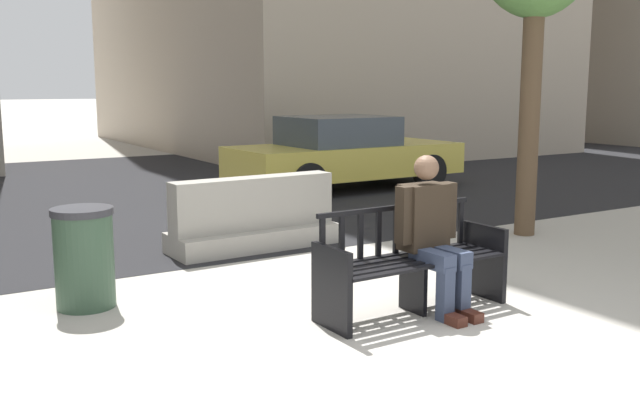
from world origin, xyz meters
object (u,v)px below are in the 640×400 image
trash_bin (84,257)px  jersey_barrier_centre (254,219)px  street_bench (411,265)px  seated_person (431,230)px  car_taxi_near (343,153)px

trash_bin → jersey_barrier_centre: bearing=29.7°
street_bench → jersey_barrier_centre: (-0.08, 2.82, -0.06)m
seated_person → car_taxi_near: 7.17m
seated_person → trash_bin: bearing=147.1°
street_bench → trash_bin: bearing=146.2°
car_taxi_near → trash_bin: 7.48m
street_bench → trash_bin: 2.79m
car_taxi_near → trash_bin: bearing=-140.4°
jersey_barrier_centre → trash_bin: trash_bin is taller
jersey_barrier_centre → car_taxi_near: (3.54, 3.49, 0.32)m
trash_bin → car_taxi_near: bearing=39.6°
seated_person → street_bench: bearing=161.5°
street_bench → car_taxi_near: 7.20m
jersey_barrier_centre → car_taxi_near: car_taxi_near is taller
seated_person → trash_bin: size_ratio=1.52×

